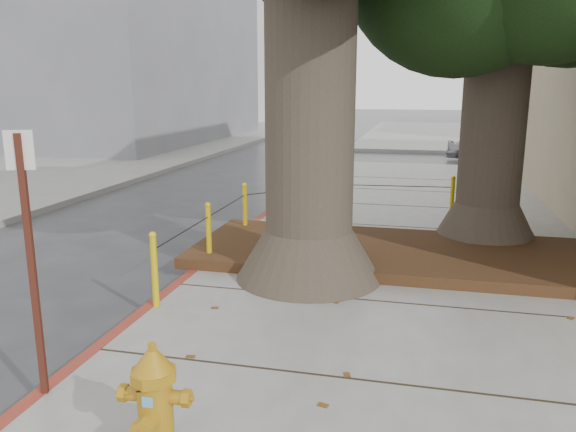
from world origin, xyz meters
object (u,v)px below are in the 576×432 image
fire_hydrant (155,403)px  car_silver (488,148)px  signpost (30,251)px  car_dark (110,135)px

fire_hydrant → car_silver: 19.80m
signpost → car_silver: size_ratio=0.74×
fire_hydrant → car_silver: car_silver is taller
fire_hydrant → car_dark: car_dark is taller
fire_hydrant → car_silver: size_ratio=0.28×
signpost → car_dark: size_ratio=0.56×
car_dark → signpost: bearing=-67.5°
car_silver → car_dark: (-16.63, 1.06, 0.06)m
car_dark → car_silver: bearing=-10.2°
signpost → car_silver: (5.61, 18.76, -0.92)m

